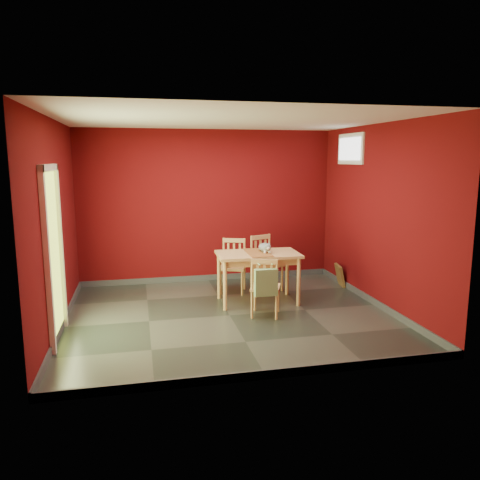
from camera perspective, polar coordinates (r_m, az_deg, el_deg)
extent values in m
plane|color=#2D342D|center=(6.72, -1.27, -9.16)|extent=(4.50, 4.50, 0.00)
plane|color=#58090B|center=(8.36, -3.97, 4.08)|extent=(4.50, 0.00, 4.50)
plane|color=#58090B|center=(4.48, 3.62, -0.97)|extent=(4.50, 0.00, 4.50)
plane|color=#58090B|center=(6.37, -21.60, 1.59)|extent=(0.00, 4.00, 4.00)
plane|color=#58090B|center=(7.18, 16.60, 2.74)|extent=(0.00, 4.00, 4.00)
plane|color=white|center=(6.37, -1.37, 14.45)|extent=(4.50, 4.50, 0.00)
cube|color=#3F4244|center=(8.58, -3.86, -4.59)|extent=(4.50, 0.02, 0.10)
cube|color=#3F4244|center=(4.91, 3.41, -16.01)|extent=(4.50, 0.02, 0.10)
cube|color=#3F4244|center=(6.67, -20.78, -9.53)|extent=(0.03, 4.00, 0.10)
cube|color=#3F4244|center=(7.44, 16.02, -7.24)|extent=(0.03, 4.00, 0.10)
cube|color=#B7D838|center=(6.03, -21.88, -2.00)|extent=(0.02, 0.85, 2.05)
cube|color=white|center=(5.57, -22.43, -2.55)|extent=(0.06, 0.08, 2.13)
cube|color=white|center=(6.47, -21.05, -0.81)|extent=(0.06, 0.08, 2.13)
cube|color=white|center=(5.92, -22.32, 8.16)|extent=(0.06, 1.01, 0.08)
cube|color=white|center=(8.02, 13.34, 10.75)|extent=(0.03, 0.90, 0.50)
cube|color=white|center=(8.01, 13.20, 10.76)|extent=(0.02, 0.76, 0.36)
cube|color=silver|center=(8.89, 6.38, -2.46)|extent=(0.08, 0.02, 0.12)
cube|color=tan|center=(7.13, 2.21, -1.74)|extent=(1.26, 0.76, 0.04)
cube|color=tan|center=(7.15, 2.20, -2.31)|extent=(1.13, 0.63, 0.10)
cylinder|color=tan|center=(6.83, -1.83, -5.62)|extent=(0.06, 0.06, 0.73)
cylinder|color=tan|center=(7.40, -2.57, -4.39)|extent=(0.06, 0.06, 0.73)
cylinder|color=tan|center=(7.09, 7.16, -5.12)|extent=(0.06, 0.06, 0.73)
cylinder|color=tan|center=(7.64, 5.77, -3.98)|extent=(0.06, 0.06, 0.73)
cube|color=brown|center=(7.13, 2.21, -1.54)|extent=(0.35, 0.70, 0.01)
cube|color=brown|center=(6.83, 2.94, -3.56)|extent=(0.33, 0.02, 0.34)
cube|color=tan|center=(7.74, -0.90, -3.34)|extent=(0.52, 0.52, 0.04)
cylinder|color=tan|center=(7.65, -2.39, -5.21)|extent=(0.04, 0.04, 0.40)
cylinder|color=tan|center=(7.99, -1.98, -4.56)|extent=(0.04, 0.04, 0.40)
cylinder|color=tan|center=(7.60, 0.25, -5.30)|extent=(0.04, 0.04, 0.40)
cylinder|color=tan|center=(7.94, 0.54, -4.64)|extent=(0.04, 0.04, 0.40)
cylinder|color=tan|center=(7.88, -2.00, -1.32)|extent=(0.04, 0.04, 0.44)
cylinder|color=tan|center=(7.84, 0.55, -1.38)|extent=(0.04, 0.04, 0.44)
cube|color=tan|center=(7.82, -0.73, -0.05)|extent=(0.36, 0.16, 0.07)
cube|color=tan|center=(7.88, -1.44, -1.61)|extent=(0.04, 0.03, 0.34)
cube|color=tan|center=(7.87, -0.73, -1.63)|extent=(0.04, 0.03, 0.34)
cube|color=tan|center=(7.85, -0.02, -1.65)|extent=(0.04, 0.03, 0.34)
cube|color=tan|center=(7.86, 3.28, -3.01)|extent=(0.55, 0.55, 0.04)
cylinder|color=tan|center=(7.66, 2.96, -5.12)|extent=(0.04, 0.04, 0.42)
cylinder|color=tan|center=(7.95, 1.40, -4.55)|extent=(0.04, 0.04, 0.42)
cylinder|color=tan|center=(7.88, 5.14, -4.73)|extent=(0.04, 0.04, 0.42)
cylinder|color=tan|center=(8.16, 3.54, -4.19)|extent=(0.04, 0.04, 0.42)
cylinder|color=tan|center=(7.85, 1.41, -1.14)|extent=(0.04, 0.04, 0.46)
cylinder|color=tan|center=(8.06, 3.57, -0.87)|extent=(0.04, 0.04, 0.46)
cube|color=tan|center=(7.92, 2.52, 0.34)|extent=(0.38, 0.17, 0.07)
cube|color=tan|center=(7.90, 1.90, -1.37)|extent=(0.04, 0.03, 0.36)
cube|color=tan|center=(7.96, 2.50, -1.29)|extent=(0.04, 0.03, 0.36)
cube|color=tan|center=(8.02, 3.10, -1.22)|extent=(0.04, 0.03, 0.36)
cube|color=tan|center=(6.62, 3.13, -5.79)|extent=(0.51, 0.51, 0.04)
cylinder|color=tan|center=(6.83, 4.68, -7.17)|extent=(0.03, 0.03, 0.39)
cylinder|color=tan|center=(6.51, 4.47, -8.04)|extent=(0.03, 0.03, 0.39)
cylinder|color=tan|center=(6.86, 1.83, -7.06)|extent=(0.03, 0.03, 0.39)
cylinder|color=tan|center=(6.54, 1.47, -7.92)|extent=(0.03, 0.03, 0.39)
cylinder|color=tan|center=(6.38, 4.52, -4.25)|extent=(0.03, 0.03, 0.42)
cylinder|color=tan|center=(6.42, 1.49, -4.15)|extent=(0.03, 0.03, 0.42)
cube|color=tan|center=(6.36, 3.01, -2.68)|extent=(0.35, 0.16, 0.07)
cube|color=tan|center=(6.40, 3.84, -4.56)|extent=(0.04, 0.03, 0.33)
cube|color=tan|center=(6.41, 3.00, -4.53)|extent=(0.04, 0.03, 0.33)
cube|color=tan|center=(6.42, 2.15, -4.50)|extent=(0.04, 0.03, 0.33)
cube|color=#7BA76A|center=(6.35, 3.18, -5.19)|extent=(0.31, 0.10, 0.37)
cylinder|color=#7BA76A|center=(6.32, 2.29, -2.95)|extent=(0.02, 0.16, 0.02)
cylinder|color=#7BA76A|center=(6.37, 3.82, -2.87)|extent=(0.02, 0.16, 0.02)
cube|color=brown|center=(8.37, 12.08, -4.22)|extent=(0.18, 0.39, 0.37)
cube|color=black|center=(8.37, 12.05, -4.22)|extent=(0.12, 0.27, 0.26)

